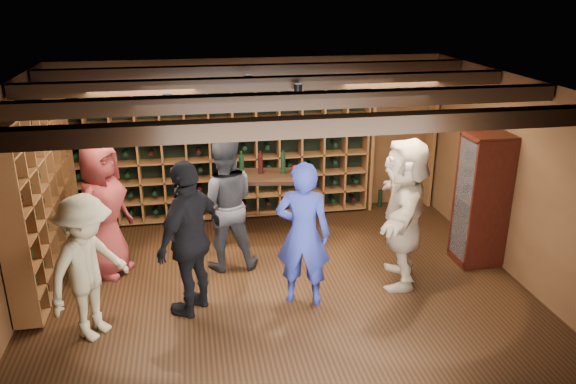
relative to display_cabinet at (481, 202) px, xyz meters
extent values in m
plane|color=black|center=(-2.71, -0.20, -0.86)|extent=(6.00, 6.00, 0.00)
plane|color=brown|center=(-2.71, 2.30, 0.39)|extent=(6.00, 0.00, 6.00)
plane|color=brown|center=(-2.71, -2.70, 0.39)|extent=(6.00, 0.00, 6.00)
plane|color=brown|center=(-5.71, -0.20, 0.39)|extent=(0.00, 5.00, 5.00)
plane|color=brown|center=(0.29, -0.20, 0.39)|extent=(0.00, 5.00, 5.00)
plane|color=black|center=(-2.71, -0.20, 1.64)|extent=(6.00, 6.00, 0.00)
cube|color=black|center=(-2.71, -1.80, 1.56)|extent=(5.90, 0.18, 0.16)
cube|color=black|center=(-2.71, -0.70, 1.56)|extent=(5.90, 0.18, 0.16)
cube|color=black|center=(-2.71, 0.40, 1.56)|extent=(5.90, 0.18, 0.16)
cube|color=black|center=(-2.71, 1.50, 1.56)|extent=(5.90, 0.18, 0.16)
cylinder|color=black|center=(-3.91, -0.20, 1.53)|extent=(0.10, 0.10, 0.10)
cylinder|color=black|center=(-2.41, 0.20, 1.53)|extent=(0.10, 0.10, 0.10)
cylinder|color=black|center=(-1.31, -0.50, 1.53)|extent=(0.10, 0.10, 0.10)
cylinder|color=black|center=(-2.91, 1.00, 1.53)|extent=(0.10, 0.10, 0.10)
cube|color=brown|center=(-3.24, 2.13, 0.29)|extent=(4.65, 0.30, 2.20)
cube|color=black|center=(-3.24, 2.13, 0.29)|extent=(4.56, 0.02, 2.16)
cube|color=brown|center=(-5.54, 0.62, 0.29)|extent=(0.30, 2.65, 2.20)
cube|color=black|center=(-5.54, 0.62, 0.29)|extent=(0.29, 0.02, 2.16)
cube|color=brown|center=(-0.31, 2.12, 0.99)|extent=(1.15, 0.32, 0.04)
cube|color=brown|center=(0.21, 2.12, 0.07)|extent=(0.05, 0.28, 1.85)
cube|color=brown|center=(-0.83, 2.12, 0.07)|extent=(0.05, 0.28, 1.85)
cube|color=tan|center=(-0.71, 2.12, 1.11)|extent=(0.40, 0.30, 0.20)
cube|color=tan|center=(-0.26, 2.12, 1.11)|extent=(0.40, 0.30, 0.20)
cube|color=tan|center=(0.09, 2.12, 1.11)|extent=(0.40, 0.30, 0.20)
cube|color=#330E0A|center=(0.01, 0.00, -0.81)|extent=(0.55, 0.50, 0.10)
cube|color=#330E0A|center=(0.01, 0.00, 0.04)|extent=(0.55, 0.50, 1.70)
cube|color=white|center=(-0.25, 0.00, 0.04)|extent=(0.01, 0.46, 1.60)
cube|color=#330E0A|center=(0.01, 0.00, 0.04)|extent=(0.50, 0.44, 0.02)
sphere|color=#59260C|center=(-0.01, 0.00, 0.14)|extent=(0.18, 0.18, 0.18)
imported|color=navy|center=(-2.50, -0.58, 0.01)|extent=(0.73, 0.60, 1.73)
imported|color=black|center=(-3.33, 0.46, 0.03)|extent=(0.87, 0.68, 1.78)
imported|color=maroon|center=(-4.83, 0.54, 0.02)|extent=(0.90, 1.02, 1.75)
imported|color=black|center=(-3.77, -0.55, 0.05)|extent=(0.99, 1.11, 1.81)
imported|color=gray|center=(-4.82, -0.86, -0.06)|extent=(1.08, 1.18, 1.59)
imported|color=tan|center=(-1.20, -0.32, 0.08)|extent=(1.11, 1.82, 1.87)
cube|color=black|center=(-2.69, 1.27, 0.09)|extent=(1.38, 0.83, 0.05)
cube|color=black|center=(-3.32, 1.09, -0.39)|extent=(0.07, 0.07, 0.93)
cube|color=black|center=(-2.14, 0.92, -0.39)|extent=(0.07, 0.07, 0.93)
cube|color=black|center=(-3.24, 1.63, -0.39)|extent=(0.07, 0.07, 0.93)
cube|color=black|center=(-2.06, 1.45, -0.39)|extent=(0.07, 0.07, 0.93)
cylinder|color=black|center=(-3.00, 1.37, 0.26)|extent=(0.07, 0.07, 0.28)
cylinder|color=black|center=(-2.73, 1.33, 0.26)|extent=(0.07, 0.07, 0.28)
cylinder|color=black|center=(-2.41, 1.28, 0.26)|extent=(0.07, 0.07, 0.28)
camera|label=1|loc=(-3.70, -6.28, 2.68)|focal=35.00mm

